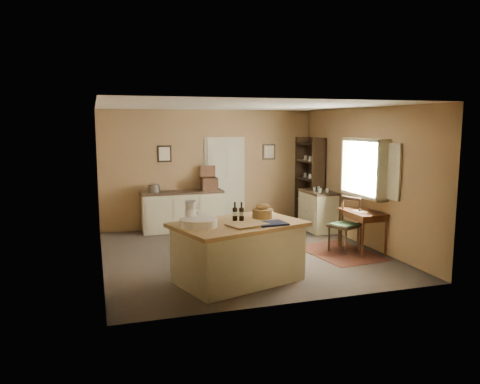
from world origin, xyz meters
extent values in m
plane|color=#4B4039|center=(0.00, 0.00, 0.00)|extent=(5.00, 5.00, 0.00)
cube|color=brown|center=(0.00, 2.50, 1.35)|extent=(5.00, 0.10, 2.70)
cube|color=brown|center=(0.00, -2.50, 1.35)|extent=(5.00, 0.10, 2.70)
cube|color=brown|center=(-2.50, 0.00, 1.35)|extent=(0.10, 5.00, 2.70)
cube|color=brown|center=(2.50, 0.00, 1.35)|extent=(0.10, 5.00, 2.70)
plane|color=silver|center=(0.00, 0.00, 2.70)|extent=(5.00, 5.00, 0.00)
cube|color=#B0AF97|center=(0.35, 2.47, 1.05)|extent=(0.97, 0.06, 2.11)
cube|color=black|center=(-1.05, 2.48, 1.72)|extent=(0.32, 0.02, 0.38)
cube|color=beige|center=(-1.05, 2.47, 1.72)|extent=(0.24, 0.01, 0.30)
cube|color=black|center=(1.45, 2.48, 1.72)|extent=(0.32, 0.02, 0.38)
cube|color=beige|center=(1.45, 2.47, 1.72)|extent=(0.24, 0.01, 0.30)
cube|color=beige|center=(2.38, -0.20, 1.02)|extent=(0.25, 1.32, 0.06)
cube|color=beige|center=(2.38, -0.20, 2.08)|extent=(0.25, 1.32, 0.06)
cube|color=white|center=(2.50, -0.20, 1.55)|extent=(0.01, 1.20, 1.00)
cube|color=beige|center=(2.46, -1.02, 1.55)|extent=(0.04, 0.35, 1.00)
cube|color=beige|center=(2.46, 0.62, 1.55)|extent=(0.04, 0.35, 1.00)
cube|color=beige|center=(-0.53, -1.41, 0.42)|extent=(2.00, 1.57, 0.85)
cube|color=tan|center=(-0.53, -1.41, 0.88)|extent=(2.17, 1.74, 0.06)
cylinder|color=white|center=(-1.15, -1.50, 0.96)|extent=(0.55, 0.55, 0.11)
cube|color=tan|center=(-0.46, -1.66, 0.92)|extent=(0.64, 0.53, 0.03)
cube|color=black|center=(-0.10, -1.67, 0.92)|extent=(0.47, 0.39, 0.02)
cylinder|color=olive|center=(-0.05, -1.19, 0.98)|extent=(0.33, 0.33, 0.14)
cylinder|color=black|center=(-0.53, -1.25, 1.05)|extent=(0.08, 0.08, 0.29)
cylinder|color=black|center=(-0.43, -1.29, 1.05)|extent=(0.08, 0.08, 0.29)
cube|color=beige|center=(-0.72, 2.20, 0.42)|extent=(1.78, 0.49, 0.85)
cube|color=#332319|center=(-0.72, 2.20, 0.88)|extent=(1.82, 0.52, 0.05)
cube|color=#492C1C|center=(-0.09, 2.20, 1.04)|extent=(0.36, 0.27, 0.28)
cylinder|color=#59544F|center=(-1.34, 2.20, 0.99)|extent=(0.30, 0.30, 0.18)
cube|color=#56281C|center=(1.75, -0.48, 0.00)|extent=(1.28, 1.72, 0.01)
cube|color=#3C1D0D|center=(2.20, -0.48, 0.75)|extent=(0.56, 0.91, 0.03)
cube|color=#3C1D0D|center=(2.20, -0.48, 0.68)|extent=(0.50, 0.85, 0.10)
cube|color=silver|center=(2.15, -0.48, 0.77)|extent=(0.22, 0.30, 0.01)
cylinder|color=black|center=(2.30, -0.23, 0.79)|extent=(0.05, 0.05, 0.05)
cylinder|color=#3C1D0D|center=(1.96, -0.90, 0.36)|extent=(0.04, 0.04, 0.72)
cylinder|color=#3C1D0D|center=(2.44, -0.90, 0.36)|extent=(0.04, 0.04, 0.72)
cylinder|color=#3C1D0D|center=(1.96, -0.07, 0.36)|extent=(0.04, 0.04, 0.72)
cylinder|color=#3C1D0D|center=(2.44, -0.07, 0.36)|extent=(0.04, 0.04, 0.72)
cube|color=beige|center=(2.20, 1.34, 0.42)|extent=(0.53, 0.96, 0.85)
cube|color=#332319|center=(2.20, 1.34, 0.88)|extent=(0.56, 1.00, 0.05)
cylinder|color=silver|center=(2.17, 1.19, 0.95)|extent=(0.23, 0.23, 0.09)
cube|color=black|center=(2.31, 1.55, 1.04)|extent=(0.35, 0.04, 2.07)
cube|color=black|center=(2.31, 2.45, 1.04)|extent=(0.35, 0.04, 2.07)
cube|color=black|center=(2.48, 2.00, 1.04)|extent=(0.02, 0.93, 2.07)
cube|color=black|center=(2.31, 2.00, 0.05)|extent=(0.35, 0.89, 0.03)
cube|color=black|center=(2.31, 2.00, 0.57)|extent=(0.35, 0.89, 0.03)
cube|color=black|center=(2.31, 2.00, 1.09)|extent=(0.35, 0.89, 0.03)
cube|color=black|center=(2.31, 2.00, 1.50)|extent=(0.35, 0.89, 0.03)
cube|color=black|center=(2.31, 2.00, 1.92)|extent=(0.35, 0.89, 0.03)
cylinder|color=white|center=(2.31, 2.00, 1.15)|extent=(0.12, 0.12, 0.11)
camera|label=1|loc=(-2.57, -8.00, 2.38)|focal=35.00mm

